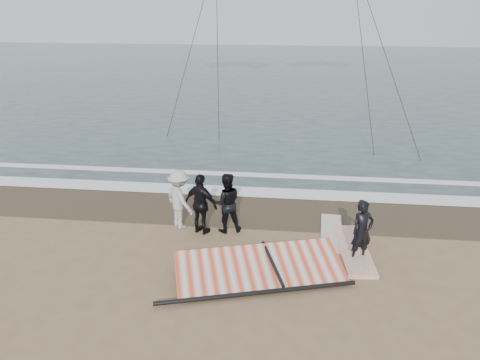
# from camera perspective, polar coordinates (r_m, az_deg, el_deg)

# --- Properties ---
(ground) EXTENTS (120.00, 120.00, 0.00)m
(ground) POSITION_cam_1_polar(r_m,az_deg,el_deg) (11.23, 4.40, -13.53)
(ground) COLOR #8C704C
(ground) RESTS_ON ground
(sea) EXTENTS (120.00, 54.00, 0.02)m
(sea) POSITION_cam_1_polar(r_m,az_deg,el_deg) (42.70, 6.30, 12.65)
(sea) COLOR #233838
(sea) RESTS_ON ground
(wet_sand) EXTENTS (120.00, 2.80, 0.01)m
(wet_sand) POSITION_cam_1_polar(r_m,az_deg,el_deg) (15.14, 5.12, -3.75)
(wet_sand) COLOR #4C3D2B
(wet_sand) RESTS_ON ground
(foam_near) EXTENTS (120.00, 0.90, 0.01)m
(foam_near) POSITION_cam_1_polar(r_m,az_deg,el_deg) (16.41, 5.27, -1.61)
(foam_near) COLOR white
(foam_near) RESTS_ON sea
(foam_far) EXTENTS (120.00, 0.45, 0.01)m
(foam_far) POSITION_cam_1_polar(r_m,az_deg,el_deg) (17.99, 5.42, 0.49)
(foam_far) COLOR white
(foam_far) RESTS_ON sea
(man_main) EXTENTS (0.73, 0.64, 1.69)m
(man_main) POSITION_cam_1_polar(r_m,az_deg,el_deg) (12.39, 14.66, -6.08)
(man_main) COLOR black
(man_main) RESTS_ON ground
(board_white) EXTENTS (0.95, 2.74, 0.11)m
(board_white) POSITION_cam_1_polar(r_m,az_deg,el_deg) (13.13, 13.64, -8.25)
(board_white) COLOR silver
(board_white) RESTS_ON ground
(board_cream) EXTENTS (0.73, 2.28, 0.09)m
(board_cream) POSITION_cam_1_polar(r_m,az_deg,el_deg) (13.92, 11.07, -6.28)
(board_cream) COLOR beige
(board_cream) RESTS_ON ground
(trio_cluster) EXTENTS (2.56, 1.36, 1.81)m
(trio_cluster) POSITION_cam_1_polar(r_m,az_deg,el_deg) (13.59, -4.89, -2.63)
(trio_cluster) COLOR black
(trio_cluster) RESTS_ON ground
(sail_rig) EXTENTS (4.54, 2.84, 0.51)m
(sail_rig) POSITION_cam_1_polar(r_m,az_deg,el_deg) (11.73, 2.17, -10.65)
(sail_rig) COLOR black
(sail_rig) RESTS_ON ground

